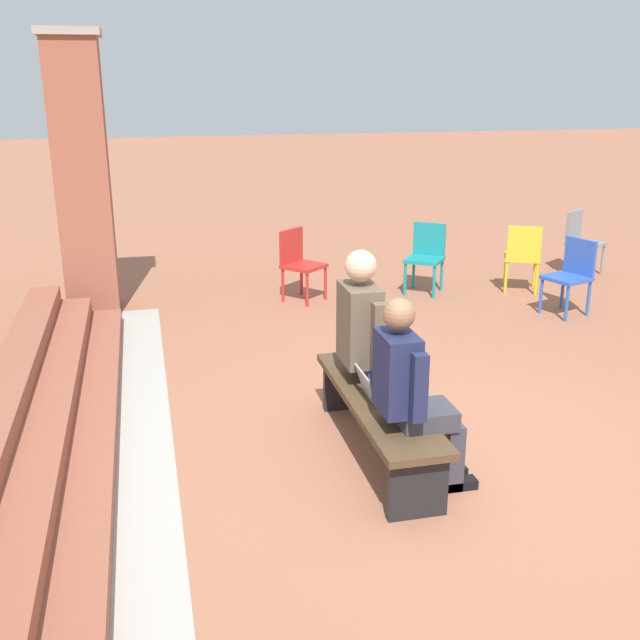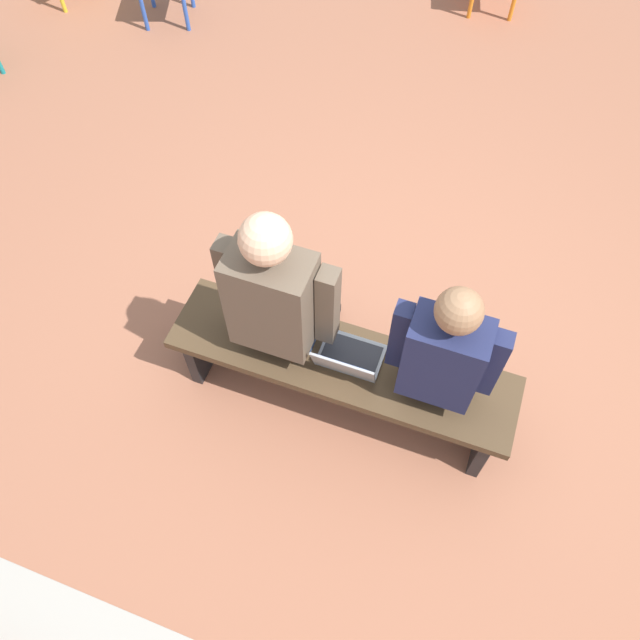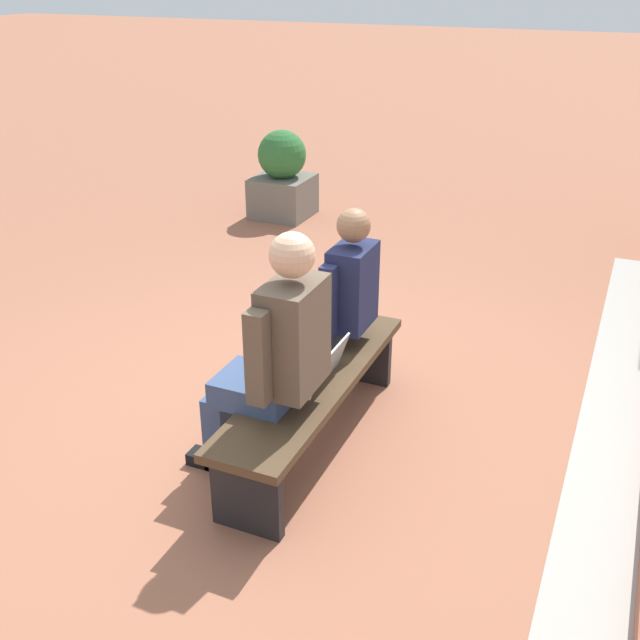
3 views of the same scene
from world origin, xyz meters
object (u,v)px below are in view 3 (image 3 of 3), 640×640
at_px(bench, 314,391).
at_px(planter, 282,177).
at_px(person_adult, 274,354).
at_px(laptop, 319,366).
at_px(person_student, 336,302).

distance_m(bench, planter, 4.34).
relative_size(bench, planter, 1.91).
bearing_deg(bench, planter, -151.43).
bearing_deg(person_adult, planter, -154.20).
bearing_deg(planter, bench, 28.57).
distance_m(bench, laptop, 0.15).
height_order(person_student, person_adult, person_adult).
xyz_separation_m(person_student, planter, (-3.34, -2.01, -0.26)).
bearing_deg(laptop, planter, -151.05).
bearing_deg(person_student, planter, -148.92).
distance_m(bench, person_adult, 0.52).
distance_m(person_student, laptop, 0.48).
xyz_separation_m(bench, person_adult, (0.34, -0.07, 0.39)).
bearing_deg(person_adult, person_student, 179.52).
xyz_separation_m(person_student, laptop, (0.44, 0.08, -0.20)).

